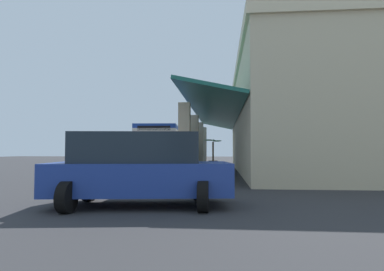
% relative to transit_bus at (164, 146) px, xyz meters
% --- Properties ---
extents(ground, '(120.00, 120.00, 0.00)m').
position_rel_transit_bus_xyz_m(ground, '(-2.51, 8.08, -1.85)').
color(ground, '#2D2D30').
extents(curb_strip, '(26.52, 0.50, 0.12)m').
position_rel_transit_bus_xyz_m(curb_strip, '(0.47, 2.60, -1.79)').
color(curb_strip, '#9E998E').
rests_on(curb_strip, ground).
extents(plaza_building, '(22.40, 16.93, 7.51)m').
position_rel_transit_bus_xyz_m(plaza_building, '(0.47, 12.23, 1.91)').
color(plaza_building, '#C6B793').
rests_on(plaza_building, ground).
extents(transit_bus, '(11.36, 3.38, 3.34)m').
position_rel_transit_bus_xyz_m(transit_bus, '(0.00, 0.00, 0.00)').
color(transit_bus, '#193D9E').
rests_on(transit_bus, ground).
extents(parked_suv_blue, '(3.11, 5.01, 1.97)m').
position_rel_transit_bus_xyz_m(parked_suv_blue, '(15.74, 2.15, -0.84)').
color(parked_suv_blue, navy).
rests_on(parked_suv_blue, ground).
extents(parked_sedan_red, '(2.51, 4.44, 1.47)m').
position_rel_transit_bus_xyz_m(parked_sedan_red, '(10.76, -0.35, -1.10)').
color(parked_sedan_red, maroon).
rests_on(parked_sedan_red, ground).
extents(pedestrian, '(0.40, 0.69, 1.75)m').
position_rel_transit_bus_xyz_m(pedestrian, '(12.39, 1.00, -0.86)').
color(pedestrian, navy).
rests_on(pedestrian, ground).
extents(potted_palm, '(1.73, 1.68, 2.59)m').
position_rel_transit_bus_xyz_m(potted_palm, '(-6.59, 3.55, -1.25)').
color(potted_palm, '#4C4742').
rests_on(potted_palm, ground).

